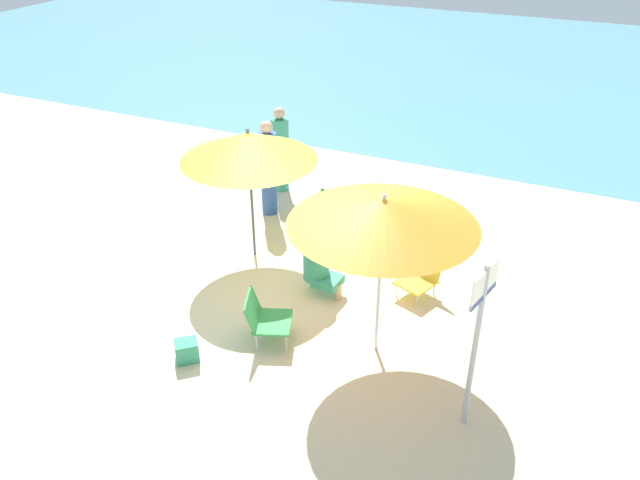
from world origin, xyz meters
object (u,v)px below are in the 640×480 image
object	(u,v)px
beach_chair_a	(323,212)
beach_chair_b	(422,273)
umbrella_yellow	(248,146)
person_a	(319,264)
person_b	(280,149)
beach_bag	(187,351)
umbrella_orange	(383,212)
person_c	(268,168)
beach_chair_c	(264,317)
warning_sign	(479,324)

from	to	relation	value
beach_chair_a	beach_chair_b	world-z (taller)	beach_chair_b
umbrella_yellow	beach_chair_b	xyz separation A→B (m)	(2.59, 0.08, -1.47)
person_a	person_b	world-z (taller)	person_b
beach_chair_a	beach_bag	world-z (taller)	beach_chair_a
umbrella_orange	person_c	xyz separation A→B (m)	(-2.89, 2.64, -1.07)
beach_chair_b	person_c	xyz separation A→B (m)	(-3.04, 1.24, 0.52)
beach_chair_c	person_a	world-z (taller)	person_a
beach_chair_c	warning_sign	size ratio (longest dim) A/B	0.35
umbrella_orange	person_a	world-z (taller)	umbrella_orange
person_c	beach_chair_a	bearing A→B (deg)	-97.83
beach_chair_a	beach_bag	size ratio (longest dim) A/B	2.64
umbrella_orange	warning_sign	bearing A→B (deg)	-30.56
beach_chair_c	person_b	bearing A→B (deg)	93.34
beach_chair_b	person_b	size ratio (longest dim) A/B	0.45
umbrella_orange	person_c	size ratio (longest dim) A/B	1.30
beach_chair_c	person_a	bearing A→B (deg)	60.04
person_b	beach_chair_b	bearing A→B (deg)	97.86
beach_chair_a	beach_chair_c	distance (m)	2.98
person_a	beach_chair_a	bearing A→B (deg)	116.52
person_c	umbrella_orange	bearing A→B (deg)	-134.48
person_b	beach_chair_a	bearing A→B (deg)	93.06
beach_chair_c	warning_sign	bearing A→B (deg)	-28.74
person_c	warning_sign	size ratio (longest dim) A/B	0.83
person_b	person_a	bearing A→B (deg)	77.15
person_b	warning_sign	size ratio (longest dim) A/B	0.78
person_a	warning_sign	bearing A→B (deg)	-28.49
beach_chair_b	person_c	size ratio (longest dim) A/B	0.43
person_a	beach_chair_c	bearing A→B (deg)	-94.30
beach_chair_c	person_b	world-z (taller)	person_b
person_b	warning_sign	xyz separation A→B (m)	(4.40, -4.29, 0.53)
umbrella_yellow	umbrella_orange	size ratio (longest dim) A/B	0.95
person_c	warning_sign	distance (m)	5.39
beach_chair_b	warning_sign	size ratio (longest dim) A/B	0.35
beach_chair_b	beach_bag	xyz separation A→B (m)	(-2.14, -2.53, -0.17)
beach_chair_c	warning_sign	distance (m)	2.80
umbrella_yellow	beach_chair_a	size ratio (longest dim) A/B	2.86
beach_chair_b	person_b	xyz separation A→B (m)	(-3.28, 2.15, 0.48)
umbrella_yellow	warning_sign	xyz separation A→B (m)	(3.72, -2.06, -0.46)
warning_sign	beach_bag	world-z (taller)	warning_sign
beach_chair_a	person_c	bearing A→B (deg)	-72.97
person_b	beach_bag	size ratio (longest dim) A/B	5.77
person_a	beach_bag	bearing A→B (deg)	-109.22
umbrella_orange	person_b	size ratio (longest dim) A/B	1.37
beach_bag	beach_chair_b	bearing A→B (deg)	49.74
umbrella_yellow	beach_chair_a	xyz separation A→B (m)	(0.61, 1.22, -1.50)
beach_chair_a	warning_sign	size ratio (longest dim) A/B	0.36
umbrella_orange	beach_chair_a	xyz separation A→B (m)	(-1.84, 2.53, -1.62)
beach_chair_a	person_a	xyz separation A→B (m)	(0.70, -1.72, 0.18)
person_a	person_c	bearing A→B (deg)	138.23
warning_sign	beach_chair_c	bearing A→B (deg)	-174.60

